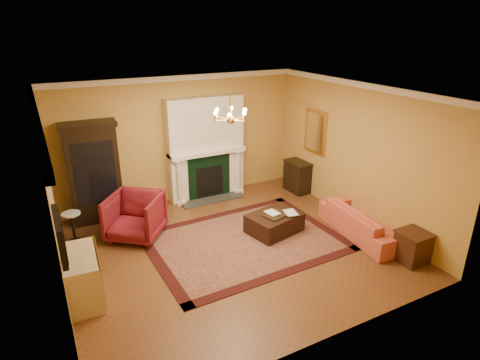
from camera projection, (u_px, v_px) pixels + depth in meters
floor at (232, 249)px, 7.81m from camera, size 6.00×5.50×0.02m
ceiling at (230, 92)px, 6.70m from camera, size 6.00×5.50×0.02m
wall_back at (179, 140)px, 9.53m from camera, size 6.00×0.02×3.00m
wall_front at (329, 247)px, 4.98m from camera, size 6.00×0.02×3.00m
wall_left at (50, 210)px, 5.96m from camera, size 0.02×5.50×3.00m
wall_right at (357, 153)px, 8.55m from camera, size 0.02×5.50×3.00m
fireplace at (206, 151)px, 9.74m from camera, size 1.90×0.70×2.50m
crown_molding at (208, 89)px, 7.51m from camera, size 6.00×5.50×0.12m
doorway at (51, 196)px, 7.55m from camera, size 0.08×1.05×2.10m
tv_panel at (60, 236)px, 5.54m from camera, size 0.09×0.95×0.58m
gilt_mirror at (315, 132)px, 9.63m from camera, size 0.06×0.76×1.05m
chandelier at (230, 116)px, 6.85m from camera, size 0.63×0.55×0.53m
oriental_rug at (245, 241)px, 8.05m from camera, size 3.79×2.89×0.01m
china_cabinet at (94, 175)px, 8.59m from camera, size 1.08×0.53×2.11m
wingback_armchair at (135, 214)px, 8.04m from camera, size 1.35×1.34×1.02m
pedestal_table at (73, 225)px, 7.90m from camera, size 0.36×0.36×0.64m
commode at (83, 277)px, 6.25m from camera, size 0.57×1.09×0.79m
coral_sofa at (363, 218)px, 8.15m from camera, size 0.78×2.09×0.80m
end_table at (412, 248)px, 7.29m from camera, size 0.49×0.49×0.57m
console_table at (297, 177)px, 10.32m from camera, size 0.42×0.71×0.77m
leather_ottoman at (274, 223)px, 8.35m from camera, size 1.19×0.98×0.39m
ottoman_tray at (276, 215)px, 8.22m from camera, size 0.58×0.51×0.03m
book_a at (268, 208)px, 8.12m from camera, size 0.23×0.06×0.30m
book_b at (286, 207)px, 8.16m from camera, size 0.23×0.07×0.32m
topiary_left at (177, 145)px, 9.30m from camera, size 0.15×0.15×0.40m
topiary_right at (225, 137)px, 9.82m from camera, size 0.18×0.18×0.48m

